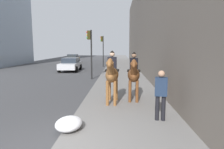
# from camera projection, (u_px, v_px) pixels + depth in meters

# --- Properties ---
(mounted_horse_near) EXTENTS (2.15, 0.64, 2.33)m
(mounted_horse_near) POSITION_uv_depth(u_px,v_px,m) (112.00, 74.00, 8.57)
(mounted_horse_near) COLOR brown
(mounted_horse_near) RESTS_ON sidewalk_slab
(mounted_horse_far) EXTENTS (2.15, 0.67, 2.26)m
(mounted_horse_far) POSITION_uv_depth(u_px,v_px,m) (134.00, 74.00, 9.07)
(mounted_horse_far) COLOR brown
(mounted_horse_far) RESTS_ON sidewalk_slab
(pedestrian_greeting) EXTENTS (0.33, 0.44, 1.70)m
(pedestrian_greeting) POSITION_uv_depth(u_px,v_px,m) (161.00, 92.00, 6.55)
(pedestrian_greeting) COLOR black
(pedestrian_greeting) RESTS_ON sidewalk_slab
(car_near_lane) EXTENTS (4.21, 2.08, 1.44)m
(car_near_lane) POSITION_uv_depth(u_px,v_px,m) (70.00, 64.00, 21.59)
(car_near_lane) COLOR silver
(car_near_lane) RESTS_ON ground
(car_mid_lane) EXTENTS (3.83, 1.91, 1.44)m
(car_mid_lane) POSITION_uv_depth(u_px,v_px,m) (73.00, 58.00, 33.17)
(car_mid_lane) COLOR orange
(car_mid_lane) RESTS_ON ground
(traffic_light_near_curb) EXTENTS (0.20, 0.44, 3.94)m
(traffic_light_near_curb) POSITION_uv_depth(u_px,v_px,m) (90.00, 47.00, 15.70)
(traffic_light_near_curb) COLOR black
(traffic_light_near_curb) RESTS_ON ground
(traffic_light_far_curb) EXTENTS (0.20, 0.44, 4.10)m
(traffic_light_far_curb) POSITION_uv_depth(u_px,v_px,m) (103.00, 46.00, 26.31)
(traffic_light_far_curb) COLOR black
(traffic_light_far_curb) RESTS_ON ground
(snow_pile_near) EXTENTS (1.03, 0.79, 0.36)m
(snow_pile_near) POSITION_uv_depth(u_px,v_px,m) (69.00, 124.00, 5.92)
(snow_pile_near) COLOR white
(snow_pile_near) RESTS_ON sidewalk_slab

